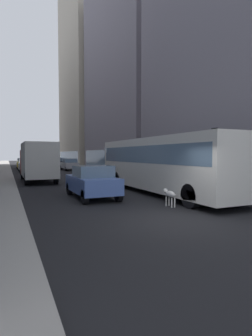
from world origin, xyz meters
TOP-DOWN VIEW (x-y plane):
  - ground_plane at (0.00, 35.00)m, footprint 120.00×120.00m
  - sidewalk_left at (-5.70, 35.00)m, footprint 2.40×110.00m
  - sidewalk_right at (5.70, 35.00)m, footprint 2.40×110.00m
  - building_right_mid at (11.90, 27.31)m, footprint 9.76×19.86m
  - building_right_far at (11.90, 48.46)m, footprint 10.76×19.22m
  - transit_bus at (2.80, 5.55)m, footprint 2.78×11.53m
  - car_silver_sedan at (2.80, 29.53)m, footprint 1.82×4.06m
  - car_black_suv at (2.80, 37.75)m, footprint 1.81×4.65m
  - car_white_van at (-1.20, 45.17)m, footprint 1.87×4.42m
  - car_blue_hatchback at (-1.20, 5.49)m, footprint 1.81×3.97m
  - car_yellow_taxi at (-2.80, 36.02)m, footprint 1.76×4.04m
  - car_grey_wagon at (-2.80, 28.30)m, footprint 1.86×4.22m
  - box_truck at (-2.80, 15.28)m, footprint 2.30×7.50m
  - dalmatian_dog at (1.11, 2.07)m, footprint 0.22×0.96m
  - traffic_light_near at (4.90, 3.59)m, footprint 0.24×0.41m

SIDE VIEW (x-z plane):
  - ground_plane at x=0.00m, z-range 0.00..0.00m
  - sidewalk_left at x=-5.70m, z-range 0.00..0.15m
  - sidewalk_right at x=5.70m, z-range 0.00..0.15m
  - dalmatian_dog at x=1.11m, z-range 0.15..0.87m
  - car_yellow_taxi at x=-2.80m, z-range 0.01..1.63m
  - car_blue_hatchback at x=-1.20m, z-range 0.01..1.63m
  - car_silver_sedan at x=2.80m, z-range 0.01..1.63m
  - car_grey_wagon at x=-2.80m, z-range 0.01..1.63m
  - car_white_van at x=-1.20m, z-range 0.01..1.63m
  - car_black_suv at x=2.80m, z-range 0.01..1.63m
  - box_truck at x=-2.80m, z-range 0.14..3.19m
  - transit_bus at x=2.80m, z-range 0.25..3.30m
  - traffic_light_near at x=4.90m, z-range 0.74..4.14m
  - building_right_mid at x=11.90m, z-range -0.01..27.90m
  - building_right_far at x=11.90m, z-range -0.01..40.74m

